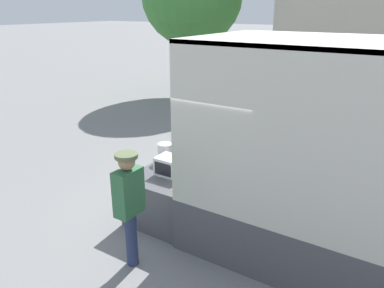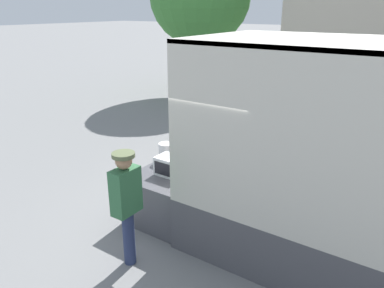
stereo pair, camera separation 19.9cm
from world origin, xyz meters
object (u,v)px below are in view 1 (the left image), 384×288
orange_bucket (165,153)px  worker_person (129,198)px  microwave (172,166)px  portable_generator (203,149)px

orange_bucket → worker_person: (0.71, -1.83, 0.05)m
microwave → orange_bucket: bearing=136.9°
microwave → orange_bucket: (-0.46, 0.43, 0.02)m
portable_generator → worker_person: size_ratio=0.36×
microwave → orange_bucket: 0.63m
portable_generator → orange_bucket: portable_generator is taller
microwave → portable_generator: portable_generator is taller
portable_generator → orange_bucket: bearing=-137.9°
microwave → portable_generator: bearing=84.2°
portable_generator → orange_bucket: (-0.55, -0.50, -0.02)m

